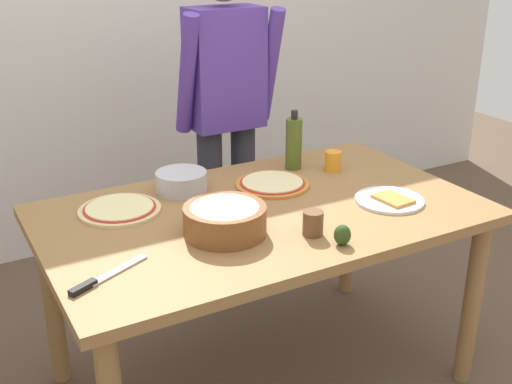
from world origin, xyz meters
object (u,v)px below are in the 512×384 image
(mixing_bowl_steel, at_px, (182,182))
(olive_oil_bottle, at_px, (294,143))
(plate_with_slice, at_px, (390,200))
(popcorn_bowl, at_px, (225,217))
(pizza_raw_on_board, at_px, (120,209))
(avocado, at_px, (342,235))
(dining_table, at_px, (262,231))
(chef_knife, at_px, (100,279))
(cup_orange, at_px, (333,161))
(person_cook, at_px, (226,108))
(pizza_cooked_on_tray, at_px, (272,184))
(cup_small_brown, at_px, (313,223))

(mixing_bowl_steel, height_order, olive_oil_bottle, olive_oil_bottle)
(plate_with_slice, height_order, mixing_bowl_steel, mixing_bowl_steel)
(popcorn_bowl, bearing_deg, pizza_raw_on_board, 125.71)
(plate_with_slice, distance_m, avocado, 0.42)
(dining_table, xyz_separation_m, chef_knife, (-0.67, -0.22, 0.10))
(popcorn_bowl, relative_size, cup_orange, 3.29)
(pizza_raw_on_board, bearing_deg, avocado, -47.93)
(person_cook, xyz_separation_m, pizza_cooked_on_tray, (-0.08, -0.57, -0.17))
(plate_with_slice, height_order, chef_knife, plate_with_slice)
(pizza_raw_on_board, height_order, olive_oil_bottle, olive_oil_bottle)
(person_cook, bearing_deg, olive_oil_bottle, -76.87)
(dining_table, height_order, person_cook, person_cook)
(cup_small_brown, bearing_deg, avocado, -68.53)
(avocado, bearing_deg, dining_table, 102.63)
(dining_table, bearing_deg, person_cook, 73.02)
(plate_with_slice, bearing_deg, pizza_cooked_on_tray, 130.49)
(person_cook, height_order, pizza_cooked_on_tray, person_cook)
(plate_with_slice, xyz_separation_m, chef_knife, (-1.13, -0.05, -0.00))
(pizza_raw_on_board, bearing_deg, plate_with_slice, -23.91)
(plate_with_slice, xyz_separation_m, mixing_bowl_steel, (-0.65, 0.48, 0.03))
(pizza_cooked_on_tray, bearing_deg, dining_table, -129.26)
(olive_oil_bottle, bearing_deg, pizza_cooked_on_tray, -143.62)
(plate_with_slice, xyz_separation_m, avocado, (-0.37, -0.20, 0.03))
(dining_table, height_order, plate_with_slice, plate_with_slice)
(person_cook, distance_m, pizza_cooked_on_tray, 0.60)
(popcorn_bowl, relative_size, mixing_bowl_steel, 1.40)
(pizza_cooked_on_tray, distance_m, mixing_bowl_steel, 0.36)
(popcorn_bowl, xyz_separation_m, cup_orange, (0.68, 0.33, -0.02))
(cup_orange, distance_m, chef_knife, 1.22)
(person_cook, bearing_deg, plate_with_slice, -76.49)
(avocado, bearing_deg, popcorn_bowl, 139.12)
(plate_with_slice, bearing_deg, olive_oil_bottle, 103.85)
(dining_table, relative_size, plate_with_slice, 6.15)
(chef_knife, xyz_separation_m, avocado, (0.76, -0.15, 0.03))
(mixing_bowl_steel, bearing_deg, cup_small_brown, -68.00)
(cup_orange, relative_size, avocado, 1.21)
(chef_knife, bearing_deg, olive_oil_bottle, 28.32)
(plate_with_slice, distance_m, cup_small_brown, 0.42)
(olive_oil_bottle, bearing_deg, cup_small_brown, -116.46)
(plate_with_slice, bearing_deg, mixing_bowl_steel, 143.25)
(popcorn_bowl, relative_size, chef_knife, 1.03)
(pizza_cooked_on_tray, distance_m, chef_knife, 0.92)
(cup_small_brown, bearing_deg, popcorn_bowl, 149.64)
(cup_small_brown, bearing_deg, pizza_cooked_on_tray, 76.52)
(popcorn_bowl, distance_m, cup_orange, 0.76)
(plate_with_slice, distance_m, olive_oil_bottle, 0.52)
(pizza_cooked_on_tray, bearing_deg, popcorn_bowl, -140.24)
(pizza_cooked_on_tray, relative_size, mixing_bowl_steel, 1.49)
(plate_with_slice, bearing_deg, cup_small_brown, -167.25)
(person_cook, relative_size, olive_oil_bottle, 6.33)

